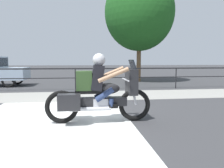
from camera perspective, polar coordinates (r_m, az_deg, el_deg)
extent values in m
plane|color=#38383A|center=(5.59, -11.17, -8.70)|extent=(120.00, 120.00, 0.00)
cube|color=#99968E|center=(8.91, -9.86, -3.08)|extent=(44.00, 2.40, 0.01)
cube|color=silver|center=(5.44, -15.60, -9.19)|extent=(3.72, 6.00, 0.01)
cube|color=black|center=(10.63, -9.60, 3.97)|extent=(36.00, 0.04, 0.06)
cube|color=black|center=(10.66, -9.55, 1.57)|extent=(36.00, 0.03, 0.04)
cylinder|color=black|center=(10.66, -9.55, 1.28)|extent=(0.05, 0.05, 1.06)
cylinder|color=black|center=(11.67, 16.36, 1.53)|extent=(0.05, 0.05, 1.06)
torus|color=black|center=(5.20, 5.90, -5.46)|extent=(0.76, 0.11, 0.76)
torus|color=black|center=(5.08, -12.97, -5.87)|extent=(0.76, 0.11, 0.76)
cube|color=#232326|center=(5.05, -3.43, -4.63)|extent=(1.28, 0.22, 0.20)
cube|color=silver|center=(5.06, -3.04, -5.18)|extent=(0.34, 0.26, 0.26)
ellipsoid|color=#232326|center=(5.02, -1.15, -1.18)|extent=(0.57, 0.30, 0.26)
cube|color=black|center=(5.00, -5.37, -1.93)|extent=(0.74, 0.28, 0.08)
cube|color=#232326|center=(5.10, 5.10, 0.60)|extent=(0.20, 0.54, 0.59)
cube|color=#1E232B|center=(5.08, 5.36, 5.02)|extent=(0.10, 0.46, 0.24)
cylinder|color=silver|center=(5.06, 3.56, 1.14)|extent=(0.04, 0.70, 0.04)
cylinder|color=silver|center=(4.91, -5.64, -6.51)|extent=(0.92, 0.09, 0.09)
cube|color=#232326|center=(4.80, -11.13, -4.63)|extent=(0.48, 0.28, 0.34)
cube|color=#232326|center=(5.27, -10.82, -3.66)|extent=(0.48, 0.28, 0.34)
cylinder|color=silver|center=(5.14, 5.61, -2.46)|extent=(0.19, 0.06, 0.55)
cube|color=black|center=(4.97, -3.86, 1.65)|extent=(0.32, 0.36, 0.59)
sphere|color=tan|center=(4.96, -3.42, 6.10)|extent=(0.23, 0.23, 0.23)
sphere|color=#B7B7BC|center=(4.96, -3.43, 6.33)|extent=(0.29, 0.29, 0.29)
cylinder|color=navy|center=(4.88, -1.95, -2.82)|extent=(0.44, 0.13, 0.34)
cylinder|color=navy|center=(4.93, -0.20, -4.81)|extent=(0.11, 0.11, 0.17)
cube|color=black|center=(4.95, 0.38, -5.78)|extent=(0.20, 0.10, 0.09)
cylinder|color=navy|center=(5.18, -2.28, -2.31)|extent=(0.44, 0.13, 0.34)
cylinder|color=navy|center=(5.22, -0.63, -4.19)|extent=(0.11, 0.11, 0.17)
cube|color=black|center=(5.24, -0.08, -5.11)|extent=(0.20, 0.10, 0.09)
cylinder|color=tan|center=(4.70, 0.36, 2.38)|extent=(0.69, 0.09, 0.35)
cylinder|color=tan|center=(5.30, -0.54, 2.80)|extent=(0.69, 0.09, 0.35)
cube|color=#2D4723|center=(4.97, -7.31, 0.88)|extent=(0.35, 0.30, 0.44)
cube|color=#19232D|center=(13.57, -26.48, 5.16)|extent=(0.04, 1.34, 0.49)
torus|color=black|center=(12.72, -25.43, 0.80)|extent=(0.73, 0.11, 0.73)
torus|color=black|center=(14.22, -23.51, 1.40)|extent=(0.73, 0.11, 0.73)
cylinder|color=brown|center=(14.96, 6.99, 5.82)|extent=(0.29, 0.29, 2.69)
ellipsoid|color=#1E561E|center=(15.29, 7.16, 18.04)|extent=(4.59, 4.59, 5.05)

